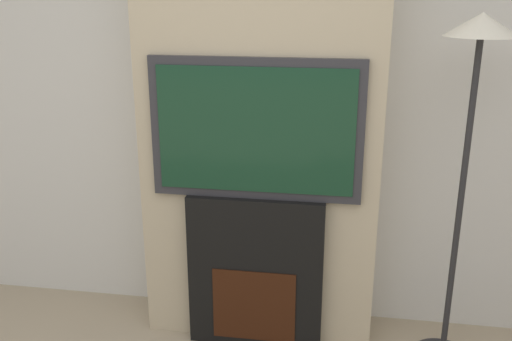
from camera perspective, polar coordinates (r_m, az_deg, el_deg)
name	(u,v)px	position (r m, az deg, el deg)	size (l,w,h in m)	color
wall_back	(267,83)	(3.07, 1.06, 8.74)	(6.00, 0.06, 2.70)	silver
chimney_breast	(261,89)	(2.88, 0.52, 8.11)	(1.22, 0.33, 2.70)	#BCAD8E
fireplace	(256,272)	(3.04, 0.00, -10.07)	(0.70, 0.15, 0.84)	black
television	(256,130)	(2.76, -0.01, 4.11)	(1.04, 0.07, 0.70)	#2D2D33
floor_lamp	(472,109)	(2.73, 20.78, 5.81)	(0.32, 0.32, 1.74)	#262628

